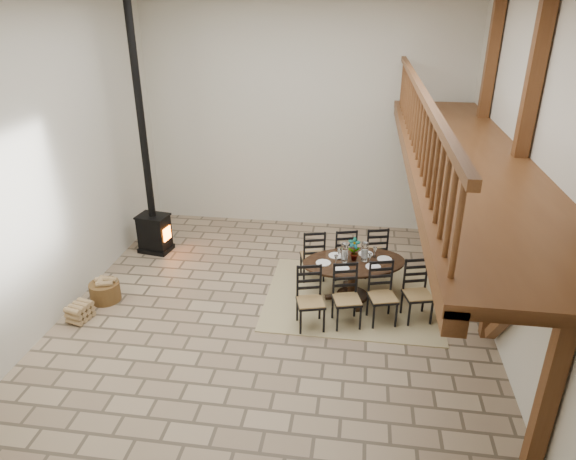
# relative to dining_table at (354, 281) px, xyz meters

# --- Properties ---
(ground) EXTENTS (8.00, 8.00, 0.00)m
(ground) POSITION_rel_dining_table_xyz_m (-1.29, -0.73, -0.38)
(ground) COLOR #9C8668
(ground) RESTS_ON ground
(room_shell) EXTENTS (7.02, 8.02, 5.01)m
(room_shell) POSITION_rel_dining_table_xyz_m (-0.10, -0.73, 2.64)
(room_shell) COLOR beige
(room_shell) RESTS_ON ground
(rug) EXTENTS (3.00, 2.50, 0.02)m
(rug) POSITION_rel_dining_table_xyz_m (-0.02, 0.08, -0.37)
(rug) COLOR tan
(rug) RESTS_ON ground
(dining_table) EXTENTS (2.35, 2.40, 1.14)m
(dining_table) POSITION_rel_dining_table_xyz_m (0.00, 0.00, 0.00)
(dining_table) COLOR black
(dining_table) RESTS_ON ground
(wood_stove) EXTENTS (0.69, 0.57, 5.00)m
(wood_stove) POSITION_rel_dining_table_xyz_m (-4.15, 1.36, 0.76)
(wood_stove) COLOR black
(wood_stove) RESTS_ON ground
(log_basket) EXTENTS (0.52, 0.52, 0.43)m
(log_basket) POSITION_rel_dining_table_xyz_m (-4.30, -0.61, -0.19)
(log_basket) COLOR brown
(log_basket) RESTS_ON ground
(log_stack) EXTENTS (0.38, 0.46, 0.30)m
(log_stack) POSITION_rel_dining_table_xyz_m (-4.43, -1.24, -0.23)
(log_stack) COLOR tan
(log_stack) RESTS_ON ground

